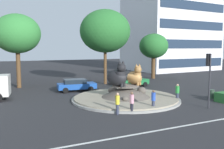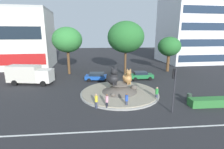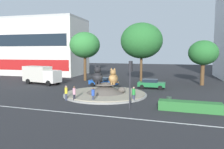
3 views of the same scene
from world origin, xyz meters
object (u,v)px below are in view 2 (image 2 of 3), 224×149
at_px(cat_statue_black, 112,77).
at_px(pedestrian_blue_shirt, 127,100).
at_px(third_tree_left, 169,47).
at_px(broadleaf_tree_behind_island, 67,40).
at_px(hatchback_near_shophouse, 98,76).
at_px(sedan_on_far_lane, 141,75).
at_px(office_tower, 200,6).
at_px(shophouse_block, 6,39).
at_px(delivery_box_truck, 29,74).
at_px(pedestrian_green_shirt, 157,93).
at_px(litter_bin, 189,97).
at_px(traffic_light_mast, 174,82).
at_px(pedestrian_pink_shirt, 107,101).
at_px(second_tree_near_tower, 126,37).
at_px(cat_statue_tabby, 127,78).
at_px(pedestrian_yellow_shirt, 96,101).

bearing_deg(cat_statue_black, pedestrian_blue_shirt, -8.52).
height_order(third_tree_left, pedestrian_blue_shirt, third_tree_left).
relative_size(broadleaf_tree_behind_island, hatchback_near_shophouse, 2.02).
height_order(pedestrian_blue_shirt, sedan_on_far_lane, pedestrian_blue_shirt).
bearing_deg(office_tower, shophouse_block, -177.67).
bearing_deg(cat_statue_black, delivery_box_truck, -138.94).
bearing_deg(cat_statue_black, third_tree_left, 110.29).
height_order(pedestrian_green_shirt, litter_bin, pedestrian_green_shirt).
height_order(pedestrian_green_shirt, delivery_box_truck, delivery_box_truck).
relative_size(shophouse_block, delivery_box_truck, 2.92).
bearing_deg(cat_statue_black, sedan_on_far_lane, 116.13).
relative_size(pedestrian_green_shirt, delivery_box_truck, 0.22).
height_order(traffic_light_mast, pedestrian_green_shirt, traffic_light_mast).
relative_size(shophouse_block, pedestrian_pink_shirt, 12.52).
bearing_deg(pedestrian_green_shirt, second_tree_near_tower, -64.96).
bearing_deg(third_tree_left, hatchback_near_shophouse, -157.86).
bearing_deg(office_tower, second_tree_near_tower, -150.31).
relative_size(traffic_light_mast, pedestrian_green_shirt, 2.81).
bearing_deg(litter_bin, sedan_on_far_lane, 107.99).
bearing_deg(pedestrian_pink_shirt, litter_bin, -147.53).
height_order(third_tree_left, pedestrian_pink_shirt, third_tree_left).
height_order(shophouse_block, third_tree_left, shophouse_block).
relative_size(cat_statue_black, cat_statue_tabby, 1.27).
xyz_separation_m(cat_statue_tabby, pedestrian_yellow_shirt, (-4.20, -4.39, -1.32)).
bearing_deg(pedestrian_pink_shirt, shophouse_block, -23.97).
bearing_deg(traffic_light_mast, litter_bin, -50.13).
height_order(sedan_on_far_lane, litter_bin, sedan_on_far_lane).
bearing_deg(shophouse_block, cat_statue_tabby, -43.32).
bearing_deg(traffic_light_mast, pedestrian_yellow_shirt, 80.46).
relative_size(office_tower, pedestrian_green_shirt, 18.99).
xyz_separation_m(third_tree_left, pedestrian_green_shirt, (-8.11, -15.54, -4.48)).
distance_m(second_tree_near_tower, sedan_on_far_lane, 7.95).
bearing_deg(traffic_light_mast, shophouse_block, 49.02).
relative_size(cat_statue_tabby, pedestrian_green_shirt, 1.35).
relative_size(cat_statue_tabby, delivery_box_truck, 0.30).
distance_m(shophouse_block, third_tree_left, 37.74).
xyz_separation_m(second_tree_near_tower, pedestrian_yellow_shirt, (-5.70, -15.01, -6.48)).
bearing_deg(sedan_on_far_lane, second_tree_near_tower, 118.88).
xyz_separation_m(cat_statue_black, office_tower, (26.84, 25.63, 13.26)).
xyz_separation_m(broadleaf_tree_behind_island, sedan_on_far_lane, (13.57, -5.59, -6.07)).
bearing_deg(delivery_box_truck, pedestrian_yellow_shirt, -33.66).
height_order(cat_statue_tabby, second_tree_near_tower, second_tree_near_tower).
relative_size(pedestrian_yellow_shirt, sedan_on_far_lane, 0.41).
distance_m(office_tower, pedestrian_yellow_shirt, 44.10).
relative_size(office_tower, second_tree_near_tower, 3.01).
distance_m(second_tree_near_tower, pedestrian_blue_shirt, 16.56).
height_order(cat_statue_tabby, litter_bin, cat_statue_tabby).
distance_m(shophouse_block, pedestrian_blue_shirt, 35.87).
xyz_separation_m(third_tree_left, litter_bin, (-4.26, -16.19, -4.89)).
bearing_deg(hatchback_near_shophouse, cat_statue_black, -68.10).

